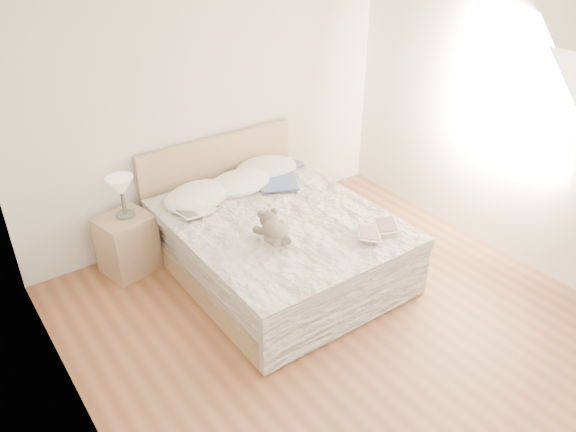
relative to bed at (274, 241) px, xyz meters
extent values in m
cube|color=brown|center=(0.00, -1.19, -0.31)|extent=(4.00, 4.50, 0.00)
cube|color=silver|center=(0.00, 1.06, 1.04)|extent=(4.00, 0.02, 2.70)
cube|color=silver|center=(-2.00, -1.19, 1.04)|extent=(0.02, 4.50, 2.70)
cube|color=silver|center=(2.00, -1.19, 1.04)|extent=(0.02, 4.50, 2.70)
cube|color=white|center=(1.99, -0.89, 1.14)|extent=(0.02, 1.30, 1.10)
cube|color=tan|center=(0.00, -0.04, -0.21)|extent=(1.68, 2.08, 0.20)
cube|color=silver|center=(0.00, -0.04, 0.04)|extent=(1.60, 2.00, 0.30)
cube|color=silver|center=(0.00, -0.09, 0.23)|extent=(1.72, 2.05, 0.10)
cube|color=tan|center=(0.00, 1.00, 0.19)|extent=(1.70, 0.06, 1.00)
cube|color=#A08261|center=(-1.11, 0.78, -0.03)|extent=(0.53, 0.49, 0.56)
cylinder|color=#534E48|center=(-1.07, 0.80, 0.26)|extent=(0.17, 0.17, 0.02)
cylinder|color=#3F3A35|center=(-1.07, 0.80, 0.40)|extent=(0.03, 0.03, 0.24)
cone|color=beige|center=(-1.07, 0.80, 0.55)|extent=(0.26, 0.26, 0.17)
ellipsoid|color=white|center=(-0.44, 0.61, 0.33)|extent=(0.75, 0.59, 0.20)
ellipsoid|color=white|center=(0.02, 0.62, 0.33)|extent=(0.68, 0.49, 0.19)
ellipsoid|color=white|center=(0.43, 0.75, 0.33)|extent=(0.73, 0.58, 0.19)
cube|color=white|center=(-0.58, 0.38, 0.32)|extent=(0.36, 0.27, 0.02)
cube|color=beige|center=(0.52, -0.78, 0.32)|extent=(0.50, 0.47, 0.03)
camera|label=1|loc=(-2.42, -3.59, 2.80)|focal=35.00mm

